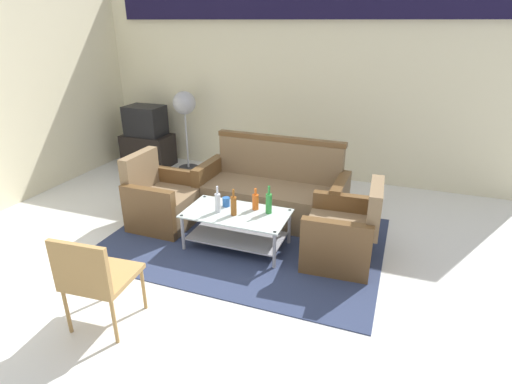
# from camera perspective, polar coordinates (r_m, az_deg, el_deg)

# --- Properties ---
(ground_plane) EXTENTS (14.00, 14.00, 0.00)m
(ground_plane) POSITION_cam_1_polar(r_m,az_deg,el_deg) (4.08, -5.85, -11.21)
(ground_plane) COLOR white
(wall_back) EXTENTS (6.52, 0.19, 2.80)m
(wall_back) POSITION_cam_1_polar(r_m,az_deg,el_deg) (6.30, 6.23, 15.48)
(wall_back) COLOR beige
(wall_back) RESTS_ON ground
(rug) EXTENTS (2.98, 2.13, 0.01)m
(rug) POSITION_cam_1_polar(r_m,az_deg,el_deg) (4.61, -1.51, -6.66)
(rug) COLOR #2D3856
(rug) RESTS_ON ground
(couch) EXTENTS (1.82, 0.78, 0.96)m
(couch) POSITION_cam_1_polar(r_m,az_deg,el_deg) (5.01, 2.25, -0.19)
(couch) COLOR #7F6647
(couch) RESTS_ON rug
(armchair_left) EXTENTS (0.71, 0.77, 0.85)m
(armchair_left) POSITION_cam_1_polar(r_m,az_deg,el_deg) (4.97, -12.97, -1.31)
(armchair_left) COLOR #7F6647
(armchair_left) RESTS_ON rug
(armchair_right) EXTENTS (0.74, 0.79, 0.85)m
(armchair_right) POSITION_cam_1_polar(r_m,az_deg,el_deg) (4.20, 12.07, -5.93)
(armchair_right) COLOR #7F6647
(armchair_right) RESTS_ON rug
(coffee_table) EXTENTS (1.10, 0.60, 0.40)m
(coffee_table) POSITION_cam_1_polar(r_m,az_deg,el_deg) (4.36, -2.73, -4.56)
(coffee_table) COLOR silver
(coffee_table) RESTS_ON rug
(bottle_brown) EXTENTS (0.06, 0.06, 0.29)m
(bottle_brown) POSITION_cam_1_polar(r_m,az_deg,el_deg) (4.21, -3.16, -1.87)
(bottle_brown) COLOR brown
(bottle_brown) RESTS_ON coffee_table
(bottle_orange) EXTENTS (0.07, 0.07, 0.24)m
(bottle_orange) POSITION_cam_1_polar(r_m,az_deg,el_deg) (4.33, -0.08, -1.33)
(bottle_orange) COLOR #D85919
(bottle_orange) RESTS_ON coffee_table
(bottle_green) EXTENTS (0.07, 0.07, 0.30)m
(bottle_green) POSITION_cam_1_polar(r_m,az_deg,el_deg) (4.24, 1.80, -1.53)
(bottle_green) COLOR #2D8C38
(bottle_green) RESTS_ON coffee_table
(bottle_clear) EXTENTS (0.06, 0.06, 0.29)m
(bottle_clear) POSITION_cam_1_polar(r_m,az_deg,el_deg) (4.28, -5.39, -1.43)
(bottle_clear) COLOR silver
(bottle_clear) RESTS_ON coffee_table
(cup) EXTENTS (0.08, 0.08, 0.10)m
(cup) POSITION_cam_1_polar(r_m,az_deg,el_deg) (4.43, -4.20, -1.38)
(cup) COLOR #2659A5
(cup) RESTS_ON coffee_table
(tv_stand) EXTENTS (0.80, 0.50, 0.52)m
(tv_stand) POSITION_cam_1_polar(r_m,az_deg,el_deg) (7.14, -14.84, 5.74)
(tv_stand) COLOR black
(tv_stand) RESTS_ON ground
(television) EXTENTS (0.60, 0.45, 0.48)m
(television) POSITION_cam_1_polar(r_m,az_deg,el_deg) (7.02, -15.24, 9.64)
(television) COLOR black
(television) RESTS_ON tv_stand
(pedestal_fan) EXTENTS (0.36, 0.36, 1.27)m
(pedestal_fan) POSITION_cam_1_polar(r_m,az_deg,el_deg) (6.62, -9.98, 11.56)
(pedestal_fan) COLOR #2D2D33
(pedestal_fan) RESTS_ON ground
(wicker_chair) EXTENTS (0.52, 0.52, 0.84)m
(wicker_chair) POSITION_cam_1_polar(r_m,az_deg,el_deg) (3.39, -21.75, -10.78)
(wicker_chair) COLOR #AD844C
(wicker_chair) RESTS_ON ground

